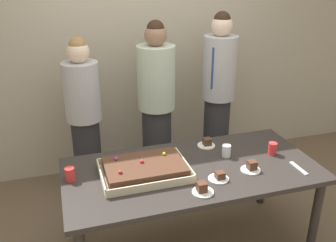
{
  "coord_description": "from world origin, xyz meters",
  "views": [
    {
      "loc": [
        -0.9,
        -2.28,
        2.19
      ],
      "look_at": [
        -0.15,
        0.15,
        1.1
      ],
      "focal_mm": 39.49,
      "sensor_mm": 36.0,
      "label": 1
    }
  ],
  "objects_px": {
    "person_serving_front": "(157,105)",
    "person_green_shirt_behind": "(84,118)",
    "drink_cup_nearest": "(70,174)",
    "party_table": "(192,177)",
    "plated_slice_near_left": "(202,189)",
    "plated_slice_far_left": "(207,143)",
    "cake_server_utensil": "(299,168)",
    "plated_slice_near_right": "(219,177)",
    "plated_slice_far_right": "(251,167)",
    "drink_cup_middle": "(272,149)",
    "drink_cup_far_end": "(226,151)",
    "person_striped_tie_right": "(218,95)",
    "sheet_cake": "(144,169)"
  },
  "relations": [
    {
      "from": "sheet_cake",
      "to": "plated_slice_far_left",
      "type": "relative_size",
      "value": 4.31
    },
    {
      "from": "plated_slice_far_right",
      "to": "drink_cup_far_end",
      "type": "xyz_separation_m",
      "value": [
        -0.08,
        0.26,
        0.02
      ]
    },
    {
      "from": "drink_cup_far_end",
      "to": "person_serving_front",
      "type": "distance_m",
      "value": 1.01
    },
    {
      "from": "plated_slice_near_left",
      "to": "cake_server_utensil",
      "type": "height_order",
      "value": "plated_slice_near_left"
    },
    {
      "from": "plated_slice_far_right",
      "to": "drink_cup_far_end",
      "type": "distance_m",
      "value": 0.27
    },
    {
      "from": "sheet_cake",
      "to": "person_striped_tie_right",
      "type": "bearing_deg",
      "value": 44.49
    },
    {
      "from": "plated_slice_far_right",
      "to": "drink_cup_far_end",
      "type": "bearing_deg",
      "value": 107.93
    },
    {
      "from": "plated_slice_near_left",
      "to": "person_striped_tie_right",
      "type": "relative_size",
      "value": 0.08
    },
    {
      "from": "person_serving_front",
      "to": "person_green_shirt_behind",
      "type": "bearing_deg",
      "value": -71.7
    },
    {
      "from": "plated_slice_near_left",
      "to": "cake_server_utensil",
      "type": "xyz_separation_m",
      "value": [
        0.82,
        0.08,
        -0.02
      ]
    },
    {
      "from": "party_table",
      "to": "drink_cup_middle",
      "type": "bearing_deg",
      "value": 1.76
    },
    {
      "from": "plated_slice_far_right",
      "to": "person_serving_front",
      "type": "xyz_separation_m",
      "value": [
        -0.4,
        1.21,
        0.11
      ]
    },
    {
      "from": "cake_server_utensil",
      "to": "person_serving_front",
      "type": "height_order",
      "value": "person_serving_front"
    },
    {
      "from": "drink_cup_nearest",
      "to": "party_table",
      "type": "bearing_deg",
      "value": -6.56
    },
    {
      "from": "party_table",
      "to": "plated_slice_far_right",
      "type": "height_order",
      "value": "plated_slice_far_right"
    },
    {
      "from": "plated_slice_near_right",
      "to": "drink_cup_nearest",
      "type": "relative_size",
      "value": 1.5
    },
    {
      "from": "person_serving_front",
      "to": "person_striped_tie_right",
      "type": "distance_m",
      "value": 0.67
    },
    {
      "from": "sheet_cake",
      "to": "drink_cup_nearest",
      "type": "relative_size",
      "value": 6.46
    },
    {
      "from": "sheet_cake",
      "to": "plated_slice_far_right",
      "type": "height_order",
      "value": "sheet_cake"
    },
    {
      "from": "drink_cup_nearest",
      "to": "drink_cup_far_end",
      "type": "relative_size",
      "value": 1.0
    },
    {
      "from": "person_striped_tie_right",
      "to": "person_green_shirt_behind",
      "type": "bearing_deg",
      "value": -45.23
    },
    {
      "from": "drink_cup_far_end",
      "to": "person_serving_front",
      "type": "xyz_separation_m",
      "value": [
        -0.32,
        0.96,
        0.08
      ]
    },
    {
      "from": "plated_slice_far_right",
      "to": "drink_cup_middle",
      "type": "relative_size",
      "value": 1.5
    },
    {
      "from": "party_table",
      "to": "plated_slice_far_right",
      "type": "xyz_separation_m",
      "value": [
        0.41,
        -0.16,
        0.11
      ]
    },
    {
      "from": "plated_slice_far_left",
      "to": "cake_server_utensil",
      "type": "distance_m",
      "value": 0.77
    },
    {
      "from": "party_table",
      "to": "person_green_shirt_behind",
      "type": "relative_size",
      "value": 1.21
    },
    {
      "from": "party_table",
      "to": "person_green_shirt_behind",
      "type": "xyz_separation_m",
      "value": [
        -0.7,
        1.08,
        0.16
      ]
    },
    {
      "from": "plated_slice_near_left",
      "to": "sheet_cake",
      "type": "bearing_deg",
      "value": 132.17
    },
    {
      "from": "drink_cup_nearest",
      "to": "person_green_shirt_behind",
      "type": "xyz_separation_m",
      "value": [
        0.2,
        0.98,
        0.03
      ]
    },
    {
      "from": "plated_slice_far_left",
      "to": "person_green_shirt_behind",
      "type": "xyz_separation_m",
      "value": [
        -0.95,
        0.76,
        0.05
      ]
    },
    {
      "from": "plated_slice_near_left",
      "to": "cake_server_utensil",
      "type": "bearing_deg",
      "value": 5.33
    },
    {
      "from": "drink_cup_nearest",
      "to": "plated_slice_far_right",
      "type": "bearing_deg",
      "value": -11.37
    },
    {
      "from": "person_serving_front",
      "to": "person_green_shirt_behind",
      "type": "relative_size",
      "value": 1.08
    },
    {
      "from": "plated_slice_near_right",
      "to": "drink_cup_middle",
      "type": "relative_size",
      "value": 1.5
    },
    {
      "from": "drink_cup_middle",
      "to": "person_striped_tie_right",
      "type": "xyz_separation_m",
      "value": [
        -0.02,
        1.04,
        0.12
      ]
    },
    {
      "from": "drink_cup_nearest",
      "to": "cake_server_utensil",
      "type": "height_order",
      "value": "drink_cup_nearest"
    },
    {
      "from": "plated_slice_near_left",
      "to": "plated_slice_far_left",
      "type": "height_order",
      "value": "plated_slice_near_left"
    },
    {
      "from": "person_serving_front",
      "to": "person_striped_tie_right",
      "type": "bearing_deg",
      "value": 111.01
    },
    {
      "from": "plated_slice_far_right",
      "to": "person_green_shirt_behind",
      "type": "height_order",
      "value": "person_green_shirt_behind"
    },
    {
      "from": "drink_cup_middle",
      "to": "drink_cup_nearest",
      "type": "bearing_deg",
      "value": 177.09
    },
    {
      "from": "drink_cup_nearest",
      "to": "cake_server_utensil",
      "type": "distance_m",
      "value": 1.71
    },
    {
      "from": "plated_slice_far_left",
      "to": "cake_server_utensil",
      "type": "height_order",
      "value": "plated_slice_far_left"
    },
    {
      "from": "drink_cup_nearest",
      "to": "cake_server_utensil",
      "type": "bearing_deg",
      "value": -11.79
    },
    {
      "from": "person_green_shirt_behind",
      "to": "plated_slice_far_left",
      "type": "bearing_deg",
      "value": 33.71
    },
    {
      "from": "plated_slice_far_left",
      "to": "drink_cup_middle",
      "type": "distance_m",
      "value": 0.54
    },
    {
      "from": "sheet_cake",
      "to": "cake_server_utensil",
      "type": "relative_size",
      "value": 3.23
    },
    {
      "from": "party_table",
      "to": "drink_cup_nearest",
      "type": "relative_size",
      "value": 19.38
    },
    {
      "from": "plated_slice_far_right",
      "to": "cake_server_utensil",
      "type": "relative_size",
      "value": 0.75
    },
    {
      "from": "party_table",
      "to": "person_serving_front",
      "type": "distance_m",
      "value": 1.08
    },
    {
      "from": "plated_slice_near_left",
      "to": "drink_cup_middle",
      "type": "bearing_deg",
      "value": 24.48
    }
  ]
}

